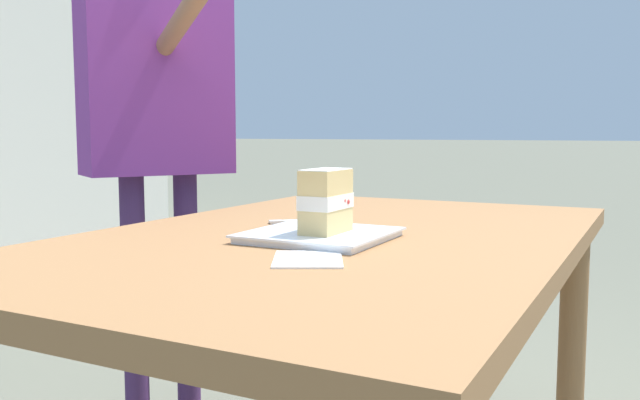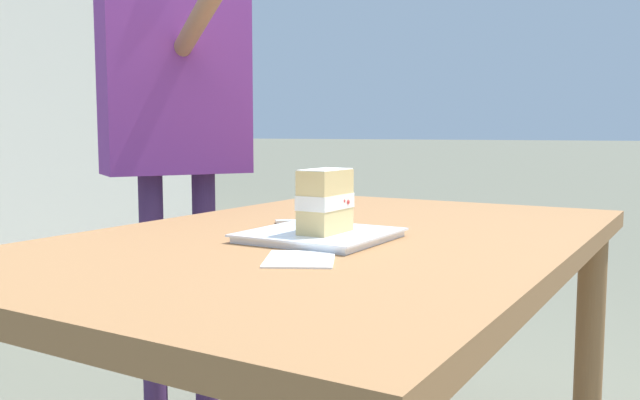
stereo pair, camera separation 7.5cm
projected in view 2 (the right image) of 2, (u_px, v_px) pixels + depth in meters
patio_table at (338, 281)px, 1.34m from camera, size 1.39×0.89×0.74m
dessert_plate at (320, 235)px, 1.24m from camera, size 0.25×0.25×0.02m
cake_slice at (325, 201)px, 1.21m from camera, size 0.11×0.07×0.12m
dessert_fork at (308, 221)px, 1.47m from camera, size 0.13×0.14×0.01m
paper_napkin at (300, 259)px, 1.04m from camera, size 0.17×0.16×0.00m
diner_person at (176, 89)px, 2.04m from camera, size 0.50×0.61×1.60m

